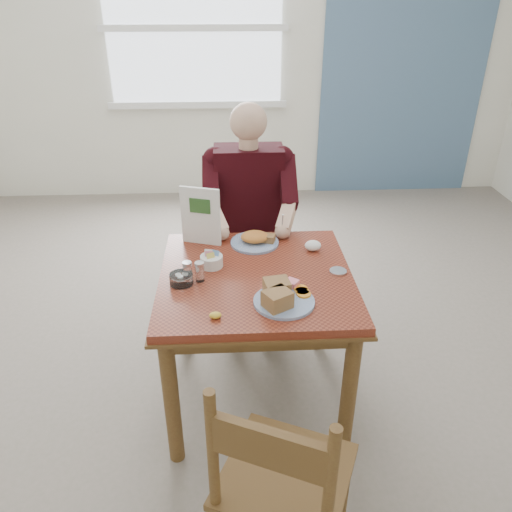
{
  "coord_description": "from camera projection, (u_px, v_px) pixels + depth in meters",
  "views": [
    {
      "loc": [
        -0.11,
        -2.01,
        1.95
      ],
      "look_at": [
        -0.0,
        0.0,
        0.85
      ],
      "focal_mm": 35.0,
      "sensor_mm": 36.0,
      "label": 1
    }
  ],
  "objects": [
    {
      "name": "floor",
      "position": [
        256.0,
        393.0,
        2.7
      ],
      "size": [
        6.0,
        6.0,
        0.0
      ],
      "primitive_type": "plane",
      "color": "#6D6658",
      "rests_on": "ground"
    },
    {
      "name": "wall_back",
      "position": [
        238.0,
        51.0,
        4.66
      ],
      "size": [
        5.5,
        0.0,
        5.5
      ],
      "primitive_type": "plane",
      "rotation": [
        1.57,
        0.0,
        0.0
      ],
      "color": "white",
      "rests_on": "ground"
    },
    {
      "name": "accent_panel",
      "position": [
        407.0,
        50.0,
        4.72
      ],
      "size": [
        1.6,
        0.02,
        2.8
      ],
      "primitive_type": "cube",
      "color": "slate",
      "rests_on": "ground"
    },
    {
      "name": "lemon_wedge",
      "position": [
        215.0,
        315.0,
        2.02
      ],
      "size": [
        0.06,
        0.04,
        0.03
      ],
      "primitive_type": "ellipsoid",
      "rotation": [
        0.0,
        0.0,
        0.18
      ],
      "color": "gold",
      "rests_on": "table"
    },
    {
      "name": "napkin",
      "position": [
        313.0,
        246.0,
        2.54
      ],
      "size": [
        0.09,
        0.08,
        0.05
      ],
      "primitive_type": "ellipsoid",
      "rotation": [
        0.0,
        0.0,
        -0.18
      ],
      "color": "white",
      "rests_on": "table"
    },
    {
      "name": "metal_dish",
      "position": [
        338.0,
        271.0,
        2.35
      ],
      "size": [
        0.1,
        0.1,
        0.01
      ],
      "primitive_type": "cylinder",
      "rotation": [
        0.0,
        0.0,
        -0.32
      ],
      "color": "silver",
      "rests_on": "table"
    },
    {
      "name": "window",
      "position": [
        194.0,
        28.0,
        4.51
      ],
      "size": [
        1.72,
        0.04,
        1.42
      ],
      "color": "white",
      "rests_on": "wall_back"
    },
    {
      "name": "table",
      "position": [
        256.0,
        294.0,
        2.39
      ],
      "size": [
        0.92,
        0.92,
        0.75
      ],
      "color": "maroon",
      "rests_on": "ground"
    },
    {
      "name": "chair_far",
      "position": [
        249.0,
        247.0,
        3.17
      ],
      "size": [
        0.42,
        0.42,
        0.95
      ],
      "color": "brown",
      "rests_on": "ground"
    },
    {
      "name": "chair_near",
      "position": [
        281.0,
        484.0,
        1.66
      ],
      "size": [
        0.56,
        0.56,
        0.95
      ],
      "color": "brown",
      "rests_on": "ground"
    },
    {
      "name": "diner",
      "position": [
        249.0,
        204.0,
        2.93
      ],
      "size": [
        0.53,
        0.56,
        1.39
      ],
      "color": "tan",
      "rests_on": "chair_far"
    },
    {
      "name": "near_plate",
      "position": [
        281.0,
        296.0,
        2.11
      ],
      "size": [
        0.34,
        0.34,
        0.09
      ],
      "color": "white",
      "rests_on": "table"
    },
    {
      "name": "far_plate",
      "position": [
        256.0,
        239.0,
        2.6
      ],
      "size": [
        0.32,
        0.32,
        0.07
      ],
      "color": "white",
      "rests_on": "table"
    },
    {
      "name": "caddy",
      "position": [
        212.0,
        261.0,
        2.39
      ],
      "size": [
        0.13,
        0.13,
        0.08
      ],
      "color": "white",
      "rests_on": "table"
    },
    {
      "name": "shakers",
      "position": [
        194.0,
        271.0,
        2.27
      ],
      "size": [
        0.1,
        0.05,
        0.1
      ],
      "color": "white",
      "rests_on": "table"
    },
    {
      "name": "creamer",
      "position": [
        181.0,
        279.0,
        2.25
      ],
      "size": [
        0.12,
        0.12,
        0.05
      ],
      "color": "white",
      "rests_on": "table"
    },
    {
      "name": "menu",
      "position": [
        201.0,
        216.0,
        2.55
      ],
      "size": [
        0.2,
        0.08,
        0.31
      ],
      "color": "white",
      "rests_on": "table"
    }
  ]
}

